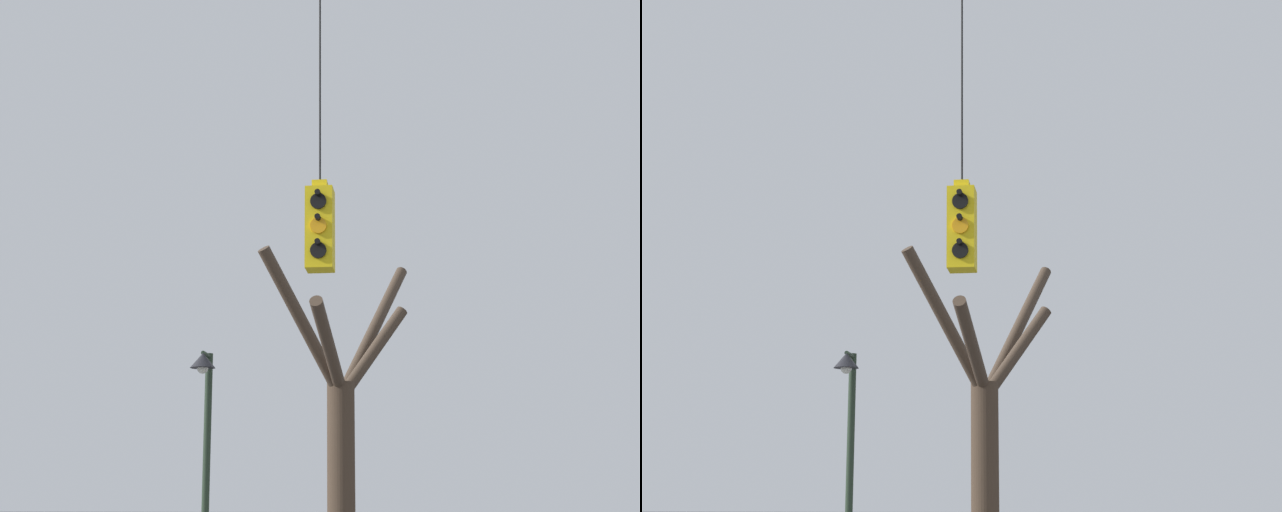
{
  "view_description": "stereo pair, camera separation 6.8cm",
  "coord_description": "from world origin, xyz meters",
  "views": [
    {
      "loc": [
        0.58,
        -11.67,
        1.89
      ],
      "look_at": [
        -0.77,
        -0.04,
        4.75
      ],
      "focal_mm": 55.0,
      "sensor_mm": 36.0,
      "label": 1
    },
    {
      "loc": [
        0.65,
        -11.66,
        1.89
      ],
      "look_at": [
        -0.77,
        -0.04,
        4.75
      ],
      "focal_mm": 55.0,
      "sensor_mm": 36.0,
      "label": 2
    }
  ],
  "objects": [
    {
      "name": "street_lamp",
      "position": [
        -3.06,
        3.74,
        2.9
      ],
      "size": [
        0.4,
        0.7,
        4.13
      ],
      "color": "#233323",
      "rests_on": "ground_plane"
    },
    {
      "name": "bare_tree",
      "position": [
        -1.02,
        5.52,
        2.91
      ],
      "size": [
        2.53,
        4.19,
        6.29
      ],
      "color": "#423326",
      "rests_on": "ground_plane"
    },
    {
      "name": "traffic_light_near_left_pole",
      "position": [
        -0.77,
        -0.05,
        5.13
      ],
      "size": [
        0.34,
        0.46,
        3.83
      ],
      "color": "yellow"
    }
  ]
}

